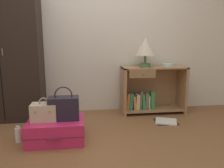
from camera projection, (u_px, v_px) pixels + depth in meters
ground_plane at (105, 153)px, 2.32m from camera, size 9.00×9.00×0.00m
back_wall at (96, 29)px, 3.52m from camera, size 6.40×0.10×2.60m
wardrobe at (4, 51)px, 3.14m from camera, size 0.99×0.47×1.97m
bookshelf at (150, 90)px, 3.57m from camera, size 1.00×0.39×0.73m
table_lamp at (145, 48)px, 3.41m from camera, size 0.30×0.30×0.44m
bowl at (168, 65)px, 3.48m from camera, size 0.17×0.17×0.04m
suitcase_large at (57, 130)px, 2.58m from camera, size 0.64×0.50×0.25m
train_case at (44, 112)px, 2.51m from camera, size 0.28×0.19×0.27m
handbag at (64, 108)px, 2.54m from camera, size 0.34×0.18×0.38m
bottle at (18, 135)px, 2.54m from camera, size 0.07×0.07×0.19m
open_book_on_floor at (166, 121)px, 3.18m from camera, size 0.36×0.34×0.02m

